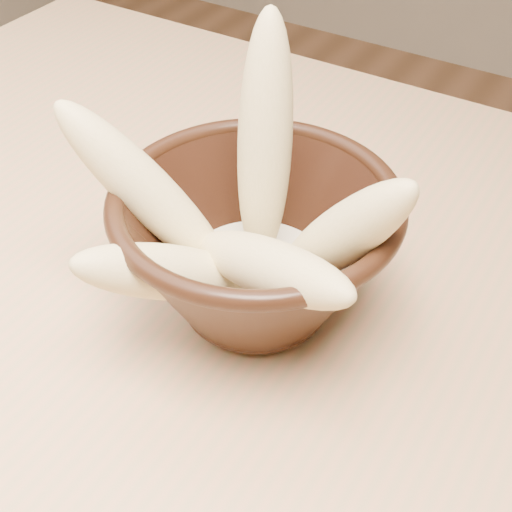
% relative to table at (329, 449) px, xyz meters
% --- Properties ---
extents(table, '(1.20, 0.80, 0.75)m').
position_rel_table_xyz_m(table, '(0.00, 0.00, 0.00)').
color(table, tan).
rests_on(table, ground).
extents(bowl, '(0.19, 0.19, 0.10)m').
position_rel_table_xyz_m(bowl, '(-0.08, 0.03, 0.14)').
color(bowl, black).
rests_on(bowl, table).
extents(milk_puddle, '(0.11, 0.11, 0.01)m').
position_rel_table_xyz_m(milk_puddle, '(-0.08, 0.03, 0.11)').
color(milk_puddle, beige).
rests_on(milk_puddle, bowl).
extents(banana_upright, '(0.06, 0.08, 0.17)m').
position_rel_table_xyz_m(banana_upright, '(-0.09, 0.05, 0.20)').
color(banana_upright, '#CDBC79').
rests_on(banana_upright, bowl).
extents(banana_left, '(0.13, 0.07, 0.14)m').
position_rel_table_xyz_m(banana_left, '(-0.14, -0.00, 0.18)').
color(banana_left, '#CDBC79').
rests_on(banana_left, bowl).
extents(banana_right, '(0.11, 0.05, 0.13)m').
position_rel_table_xyz_m(banana_right, '(-0.02, 0.03, 0.17)').
color(banana_right, '#CDBC79').
rests_on(banana_right, bowl).
extents(banana_across, '(0.15, 0.08, 0.09)m').
position_rel_table_xyz_m(banana_across, '(-0.05, -0.01, 0.16)').
color(banana_across, '#CDBC79').
rests_on(banana_across, bowl).
extents(banana_front, '(0.10, 0.13, 0.09)m').
position_rel_table_xyz_m(banana_front, '(-0.11, -0.03, 0.15)').
color(banana_front, '#CDBC79').
rests_on(banana_front, bowl).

